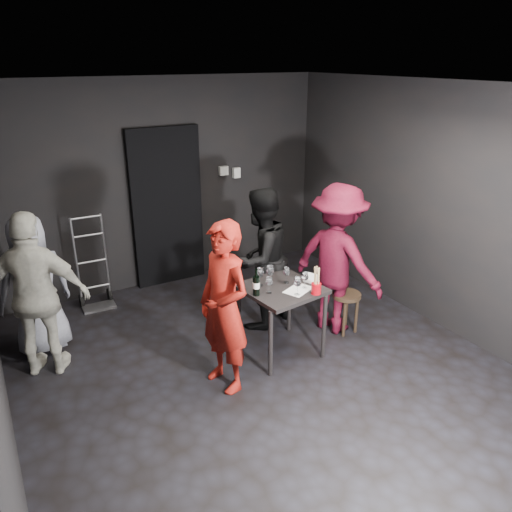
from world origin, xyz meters
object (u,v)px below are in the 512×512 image
man_maroon (338,251)px  bystander_cream (36,288)px  server_red (224,301)px  wine_bottle (256,285)px  hand_truck (96,290)px  stool (346,302)px  woman_black (260,254)px  bystander_grey (35,286)px  breadstick_cup (316,281)px  tasting_table (281,296)px

man_maroon → bystander_cream: man_maroon is taller
server_red → wine_bottle: server_red is taller
hand_truck → stool: bearing=-39.4°
server_red → woman_black: 1.21m
woman_black → man_maroon: size_ratio=0.92×
woman_black → bystander_grey: woman_black is taller
hand_truck → bystander_cream: bearing=-120.2°
hand_truck → bystander_grey: 1.15m
man_maroon → breadstick_cup: 0.72m
bystander_cream → woman_black: bearing=-159.5°
man_maroon → breadstick_cup: size_ratio=6.23×
bystander_grey → wine_bottle: bystander_grey is taller
woman_black → bystander_cream: (-2.30, 0.23, 0.03)m
tasting_table → man_maroon: (0.80, 0.11, 0.30)m
bystander_cream → server_red: bearing=169.3°
tasting_table → breadstick_cup: 0.43m
bystander_grey → man_maroon: bearing=147.4°
hand_truck → man_maroon: bearing=-38.2°
server_red → bystander_grey: 2.07m
wine_bottle → breadstick_cup: size_ratio=0.90×
tasting_table → stool: 0.91m
hand_truck → wine_bottle: (1.12, -2.05, 0.64)m
bystander_grey → breadstick_cup: (2.37, -1.59, 0.15)m
stool → woman_black: bearing=139.3°
tasting_table → breadstick_cup: size_ratio=2.46×
stool → woman_black: size_ratio=0.27×
bystander_grey → woman_black: bearing=152.7°
hand_truck → breadstick_cup: bearing=-52.3°
bystander_cream → wine_bottle: (1.87, -0.88, -0.05)m
stool → bystander_cream: size_ratio=0.26×
stool → breadstick_cup: size_ratio=1.54×
bystander_grey → wine_bottle: bearing=133.5°
server_red → woman_black: server_red is taller
server_red → man_maroon: (1.55, 0.33, 0.07)m
woman_black → wine_bottle: size_ratio=6.38×
hand_truck → woman_black: (1.55, -1.40, 0.66)m
hand_truck → man_maroon: size_ratio=0.61×
woman_black → bystander_cream: bearing=-24.8°
tasting_table → woman_black: (0.12, 0.62, 0.22)m
bystander_cream → bystander_grey: bystander_cream is taller
woman_black → wine_bottle: bearing=37.6°
man_maroon → tasting_table: bearing=80.4°
woman_black → man_maroon: 0.85m
server_red → wine_bottle: size_ratio=6.44×
tasting_table → wine_bottle: size_ratio=2.73×
server_red → bystander_cream: bearing=-138.9°
hand_truck → woman_black: 2.19m
bystander_cream → bystander_grey: bearing=-67.0°
stool → bystander_cream: 3.21m
breadstick_cup → stool: bearing=23.4°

